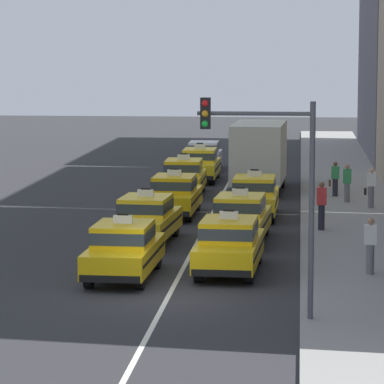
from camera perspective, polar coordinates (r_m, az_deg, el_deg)
ground_plane at (r=31.52m, az=-1.22°, el=-5.26°), size 160.00×160.00×0.00m
lane_stripe_left_right at (r=51.14m, az=1.36°, el=-0.41°), size 0.14×80.00×0.01m
sidewalk_curb at (r=46.10m, az=7.88°, el=-1.23°), size 4.00×90.00×0.15m
taxi_left_nearest at (r=34.02m, az=-3.40°, el=-2.83°), size 1.93×4.60×1.96m
taxi_left_second at (r=39.95m, az=-2.28°, el=-1.31°), size 2.06×4.65×1.96m
taxi_left_third at (r=46.26m, az=-0.87°, el=-0.13°), size 1.89×4.59×1.96m
taxi_left_fourth at (r=52.67m, az=-0.41°, el=0.78°), size 1.89×4.59×1.96m
taxi_left_fifth at (r=58.20m, az=0.40°, el=1.40°), size 1.83×4.56×1.96m
sedan_left_sixth at (r=63.37m, az=0.59°, el=1.85°), size 1.76×4.30×1.58m
taxi_right_nearest at (r=34.77m, az=1.85°, el=-2.60°), size 1.98×4.62×1.96m
taxi_right_second at (r=40.23m, az=2.40°, el=-1.25°), size 2.06×4.65×1.96m
taxi_right_third at (r=45.95m, az=3.11°, el=-0.19°), size 1.88×4.58×1.96m
box_truck_right_fourth at (r=54.24m, az=3.39°, el=1.91°), size 2.51×7.04×3.27m
pedestrian_near_crosswalk at (r=42.17m, az=6.43°, el=-0.67°), size 0.36×0.24×1.76m
pedestrian_mid_block at (r=49.78m, az=7.69°, el=0.45°), size 0.36×0.24×1.63m
pedestrian_by_storefront at (r=48.16m, az=8.85°, el=0.20°), size 0.47×0.24×1.65m
pedestrian_trailing at (r=34.25m, az=8.82°, el=-2.64°), size 0.36×0.24×1.67m
pedestrian_far_corner at (r=51.67m, az=7.09°, el=0.65°), size 0.47×0.24×1.55m
traffic_light_pole at (r=28.05m, az=4.00°, el=1.08°), size 2.87×0.33×5.58m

